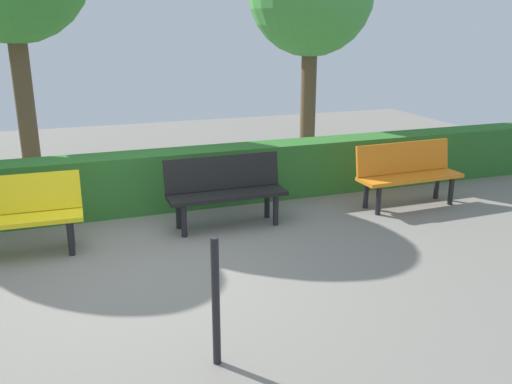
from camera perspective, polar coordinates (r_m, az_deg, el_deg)
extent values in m
plane|color=gray|center=(5.85, -11.64, -7.57)|extent=(17.32, 17.32, 0.00)
cube|color=orange|center=(7.73, 15.82, 1.50)|extent=(1.49, 0.46, 0.05)
cube|color=orange|center=(7.82, 15.13, 3.51)|extent=(1.48, 0.14, 0.42)
cylinder|color=black|center=(8.04, 19.70, 0.10)|extent=(0.07, 0.07, 0.39)
cylinder|color=black|center=(8.25, 18.36, 0.67)|extent=(0.07, 0.07, 0.39)
cylinder|color=black|center=(7.34, 12.67, -0.88)|extent=(0.07, 0.07, 0.39)
cylinder|color=black|center=(7.57, 11.43, -0.23)|extent=(0.07, 0.07, 0.39)
cube|color=black|center=(6.68, -3.02, -0.28)|extent=(1.46, 0.42, 0.05)
cube|color=black|center=(6.79, -3.52, 2.06)|extent=(1.46, 0.11, 0.42)
cylinder|color=black|center=(6.79, 2.07, -1.91)|extent=(0.07, 0.07, 0.39)
cylinder|color=black|center=(7.06, 1.17, -1.17)|extent=(0.07, 0.07, 0.39)
cylinder|color=black|center=(6.47, -7.53, -3.04)|extent=(0.07, 0.07, 0.39)
cylinder|color=black|center=(6.75, -8.09, -2.21)|extent=(0.07, 0.07, 0.39)
cube|color=yellow|center=(6.36, -24.69, -2.77)|extent=(1.58, 0.46, 0.05)
cube|color=yellow|center=(6.47, -24.78, -0.27)|extent=(1.57, 0.17, 0.42)
cylinder|color=black|center=(6.24, -18.78, -4.61)|extent=(0.07, 0.07, 0.39)
cylinder|color=black|center=(6.52, -18.79, -3.67)|extent=(0.07, 0.07, 0.39)
cube|color=#2D6B28|center=(7.59, -5.42, 1.63)|extent=(13.32, 0.50, 0.78)
cylinder|color=brown|center=(10.28, 5.48, 9.96)|extent=(0.28, 0.28, 2.28)
cylinder|color=brown|center=(9.35, -23.03, 8.92)|extent=(0.29, 0.29, 2.59)
cylinder|color=black|center=(4.00, -4.22, -11.44)|extent=(0.06, 0.06, 1.00)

